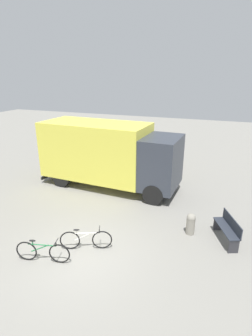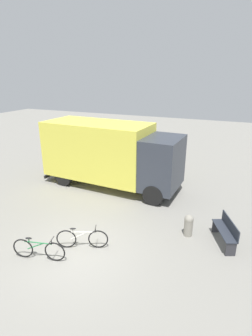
% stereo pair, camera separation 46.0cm
% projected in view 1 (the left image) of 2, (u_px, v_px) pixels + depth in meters
% --- Properties ---
extents(ground_plane, '(60.00, 60.00, 0.00)m').
position_uv_depth(ground_plane, '(81.00, 255.00, 8.76)').
color(ground_plane, gray).
extents(delivery_truck, '(7.39, 2.84, 3.37)m').
position_uv_depth(delivery_truck, '(108.00, 153.00, 13.60)').
color(delivery_truck, '#EAE04C').
rests_on(delivery_truck, ground).
extents(park_bench, '(0.97, 1.54, 0.93)m').
position_uv_depth(park_bench, '(228.00, 228.00, 9.34)').
color(park_bench, '#282D38').
rests_on(park_bench, ground).
extents(bicycle_near, '(1.75, 0.57, 0.78)m').
position_uv_depth(bicycle_near, '(43.00, 252.00, 8.33)').
color(bicycle_near, black).
rests_on(bicycle_near, ground).
extents(bicycle_middle, '(1.67, 0.76, 0.78)m').
position_uv_depth(bicycle_middle, '(86.00, 239.00, 8.94)').
color(bicycle_middle, black).
rests_on(bicycle_middle, ground).
extents(bollard_near_bench, '(0.34, 0.34, 0.84)m').
position_uv_depth(bollard_near_bench, '(191.00, 223.00, 9.77)').
color(bollard_near_bench, gray).
rests_on(bollard_near_bench, ground).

